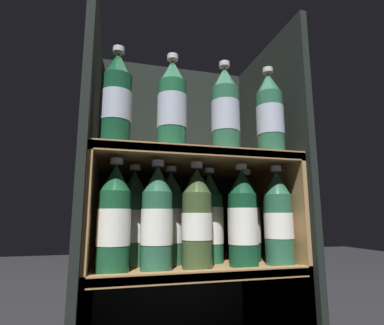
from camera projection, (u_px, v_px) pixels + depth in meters
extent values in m
cube|color=black|center=(173.00, 195.00, 1.10)|extent=(0.59, 0.02, 1.00)
cube|color=black|center=(87.00, 188.00, 0.83)|extent=(0.02, 0.44, 1.00)
cube|color=black|center=(271.00, 192.00, 0.97)|extent=(0.02, 0.44, 1.00)
cube|color=#9E7547|center=(187.00, 263.00, 0.86)|extent=(0.55, 0.40, 0.02)
cube|color=#9E7547|center=(207.00, 276.00, 0.68)|extent=(0.55, 0.02, 0.03)
cube|color=#9E7547|center=(272.00, 311.00, 0.90)|extent=(0.01, 0.40, 0.28)
cube|color=#9E7547|center=(187.00, 164.00, 0.91)|extent=(0.55, 0.40, 0.02)
cube|color=#9E7547|center=(206.00, 151.00, 0.73)|extent=(0.55, 0.02, 0.03)
cube|color=#9E7547|center=(89.00, 268.00, 0.79)|extent=(0.01, 0.40, 0.57)
cube|color=#9E7547|center=(270.00, 261.00, 0.93)|extent=(0.01, 0.40, 0.57)
cylinder|color=#144228|center=(116.00, 111.00, 0.74)|extent=(0.07, 0.07, 0.18)
cylinder|color=#9EA8BC|center=(116.00, 107.00, 0.74)|extent=(0.08, 0.08, 0.08)
cone|color=#144228|center=(118.00, 64.00, 0.76)|extent=(0.07, 0.07, 0.07)
cylinder|color=#B7B7BC|center=(119.00, 50.00, 0.77)|extent=(0.03, 0.03, 0.01)
cylinder|color=#1E5638|center=(172.00, 116.00, 0.78)|extent=(0.07, 0.07, 0.18)
cylinder|color=#9EA8BC|center=(172.00, 112.00, 0.78)|extent=(0.08, 0.08, 0.09)
cone|color=#1E5638|center=(172.00, 71.00, 0.80)|extent=(0.07, 0.07, 0.07)
cylinder|color=#B7B7BC|center=(173.00, 58.00, 0.81)|extent=(0.03, 0.03, 0.01)
cylinder|color=#285B42|center=(226.00, 120.00, 0.82)|extent=(0.07, 0.07, 0.18)
cylinder|color=#9EA8BC|center=(225.00, 117.00, 0.82)|extent=(0.08, 0.08, 0.09)
cone|color=#285B42|center=(225.00, 78.00, 0.84)|extent=(0.07, 0.07, 0.07)
cylinder|color=#B7B7BC|center=(224.00, 65.00, 0.84)|extent=(0.03, 0.03, 0.01)
cylinder|color=#285B42|center=(270.00, 124.00, 0.85)|extent=(0.07, 0.07, 0.18)
cylinder|color=#9EA8BC|center=(270.00, 121.00, 0.85)|extent=(0.08, 0.08, 0.08)
cone|color=#285B42|center=(268.00, 83.00, 0.87)|extent=(0.07, 0.07, 0.07)
cylinder|color=#B7B7BC|center=(268.00, 71.00, 0.88)|extent=(0.03, 0.03, 0.01)
cylinder|color=#194C2D|center=(114.00, 231.00, 0.69)|extent=(0.07, 0.07, 0.18)
cylinder|color=silver|center=(114.00, 227.00, 0.69)|extent=(0.08, 0.08, 0.08)
cone|color=#194C2D|center=(116.00, 178.00, 0.71)|extent=(0.07, 0.07, 0.07)
cylinder|color=#B7B7BC|center=(117.00, 161.00, 0.72)|extent=(0.03, 0.03, 0.01)
cylinder|color=#285B42|center=(157.00, 231.00, 0.72)|extent=(0.07, 0.07, 0.18)
cylinder|color=silver|center=(157.00, 227.00, 0.72)|extent=(0.08, 0.08, 0.08)
cone|color=#285B42|center=(158.00, 179.00, 0.74)|extent=(0.07, 0.07, 0.07)
cylinder|color=#B7B7BC|center=(158.00, 163.00, 0.75)|extent=(0.03, 0.03, 0.01)
cylinder|color=#384C28|center=(197.00, 230.00, 0.74)|extent=(0.07, 0.07, 0.18)
cylinder|color=silver|center=(197.00, 226.00, 0.74)|extent=(0.08, 0.08, 0.06)
cone|color=#384C28|center=(197.00, 180.00, 0.76)|extent=(0.07, 0.07, 0.07)
cylinder|color=#B7B7BC|center=(197.00, 165.00, 0.77)|extent=(0.03, 0.03, 0.01)
cylinder|color=#144228|center=(243.00, 229.00, 0.77)|extent=(0.07, 0.07, 0.18)
cylinder|color=silver|center=(243.00, 226.00, 0.78)|extent=(0.08, 0.08, 0.09)
cone|color=#144228|center=(242.00, 182.00, 0.80)|extent=(0.07, 0.07, 0.07)
cylinder|color=#B7B7BC|center=(241.00, 167.00, 0.80)|extent=(0.03, 0.03, 0.01)
cylinder|color=#285B42|center=(279.00, 229.00, 0.80)|extent=(0.07, 0.07, 0.18)
cylinder|color=silver|center=(279.00, 226.00, 0.80)|extent=(0.08, 0.08, 0.07)
cone|color=#285B42|center=(276.00, 183.00, 0.82)|extent=(0.07, 0.07, 0.07)
cylinder|color=#B7B7BC|center=(276.00, 169.00, 0.83)|extent=(0.03, 0.03, 0.01)
cylinder|color=#285B42|center=(133.00, 229.00, 0.79)|extent=(0.07, 0.07, 0.18)
cylinder|color=silver|center=(133.00, 226.00, 0.79)|extent=(0.08, 0.08, 0.08)
cone|color=#285B42|center=(135.00, 182.00, 0.81)|extent=(0.07, 0.07, 0.07)
cylinder|color=#B7B7BC|center=(135.00, 168.00, 0.81)|extent=(0.03, 0.03, 0.01)
cylinder|color=#285B42|center=(171.00, 229.00, 0.81)|extent=(0.07, 0.07, 0.18)
cylinder|color=silver|center=(171.00, 225.00, 0.81)|extent=(0.08, 0.08, 0.09)
cone|color=#285B42|center=(171.00, 183.00, 0.83)|extent=(0.07, 0.07, 0.07)
cylinder|color=#B7B7BC|center=(171.00, 169.00, 0.84)|extent=(0.03, 0.03, 0.01)
cylinder|color=#1E5638|center=(210.00, 228.00, 0.84)|extent=(0.07, 0.07, 0.18)
cylinder|color=silver|center=(210.00, 225.00, 0.84)|extent=(0.08, 0.08, 0.10)
cone|color=#1E5638|center=(209.00, 184.00, 0.86)|extent=(0.07, 0.07, 0.07)
cylinder|color=#B7B7BC|center=(209.00, 171.00, 0.87)|extent=(0.03, 0.03, 0.01)
cylinder|color=#194C2D|center=(247.00, 228.00, 0.87)|extent=(0.07, 0.07, 0.18)
cylinder|color=silver|center=(247.00, 225.00, 0.87)|extent=(0.08, 0.08, 0.10)
cone|color=#194C2D|center=(246.00, 185.00, 0.89)|extent=(0.07, 0.07, 0.07)
cylinder|color=#B7B7BC|center=(245.00, 172.00, 0.90)|extent=(0.03, 0.03, 0.01)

